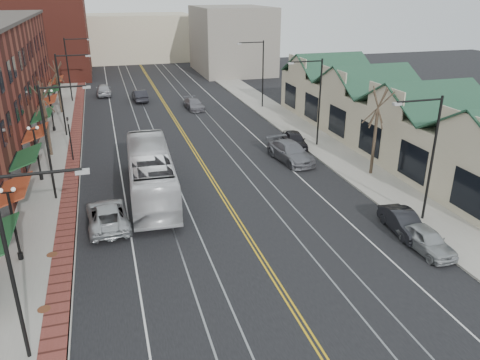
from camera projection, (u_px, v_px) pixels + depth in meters
ground at (293, 308)px, 22.01m from camera, size 160.00×160.00×0.00m
sidewalk_left at (53, 179)px, 36.59m from camera, size 4.00×120.00×0.15m
sidewalk_right at (331, 151)px, 42.85m from camera, size 4.00×120.00×0.15m
building_right at (391, 123)px, 43.56m from camera, size 8.00×36.00×4.60m
backdrop_left at (43, 33)px, 77.25m from camera, size 14.00×18.00×14.00m
backdrop_mid at (135, 37)px, 95.67m from camera, size 22.00×14.00×9.00m
backdrop_right at (232, 40)px, 81.46m from camera, size 12.00×16.00×11.00m
streetlight_l_0 at (20, 250)px, 17.22m from camera, size 3.33×0.25×8.00m
streetlight_l_1 at (52, 131)px, 31.40m from camera, size 3.33×0.25×8.00m
streetlight_l_2 at (65, 87)px, 45.59m from camera, size 3.33×0.25×8.00m
streetlight_l_3 at (71, 63)px, 59.78m from camera, size 3.33×0.25×8.00m
streetlight_r_0 at (428, 147)px, 28.29m from camera, size 3.33×0.25×8.00m
streetlight_r_1 at (316, 94)px, 42.48m from camera, size 3.33×0.25×8.00m
streetlight_r_2 at (259, 67)px, 56.67m from camera, size 3.33×0.25×8.00m
lamppost_l_1 at (14, 226)px, 24.93m from camera, size 0.84×0.28×4.27m
lamppost_l_2 at (37, 155)px, 35.57m from camera, size 0.84×0.28×4.27m
lamppost_l_3 at (51, 111)px, 47.99m from camera, size 0.84×0.28×4.27m
tree_left_near at (46, 118)px, 40.47m from camera, size 1.78×1.37×6.48m
tree_left_far at (58, 86)px, 54.75m from camera, size 1.66×1.28×6.02m
tree_right_mid at (376, 130)px, 36.25m from camera, size 1.90×1.46×6.93m
manhole_mid at (44, 309)px, 21.69m from camera, size 0.60×0.60×0.02m
manhole_far at (52, 254)px, 26.13m from camera, size 0.60×0.60×0.02m
traffic_signal at (70, 136)px, 39.64m from camera, size 0.18×0.15×3.80m
transit_bus at (151, 173)px, 33.26m from camera, size 3.50×12.67×3.49m
parked_suv at (108, 215)px, 29.33m from camera, size 2.71×5.43×1.48m
parked_car_a at (426, 240)px, 26.60m from camera, size 1.69×4.06×1.37m
parked_car_b at (403, 222)px, 28.57m from camera, size 1.80×4.24×1.36m
parked_car_c at (291, 152)px, 40.35m from camera, size 3.05×5.95×1.65m
parked_car_d at (295, 140)px, 43.88m from camera, size 2.29×4.51×1.47m
distant_car_left at (140, 96)px, 61.68m from camera, size 1.89×4.72×1.53m
distant_car_right at (194, 104)px, 57.64m from camera, size 2.17×4.63×1.31m
distant_car_far at (104, 90)px, 64.88m from camera, size 2.01×4.87×1.65m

